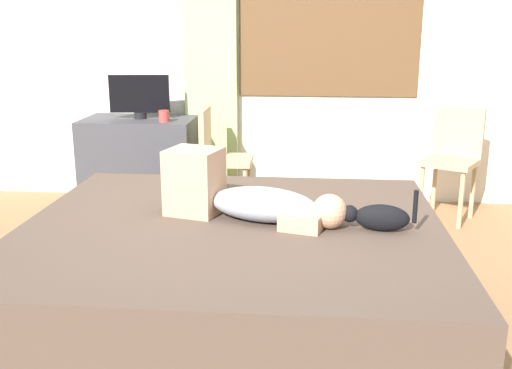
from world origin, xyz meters
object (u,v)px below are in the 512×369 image
cup (164,116)px  chair_by_desk (218,154)px  cat (378,217)px  tv_monitor (139,96)px  chair_spare (453,154)px  person_lying (245,197)px  desk (141,163)px  bed (233,273)px

cup → chair_by_desk: size_ratio=0.10×
cat → tv_monitor: 2.61m
cup → chair_spare: size_ratio=0.10×
person_lying → cup: 1.87m
person_lying → desk: (-1.07, 1.82, -0.27)m
cat → desk: size_ratio=0.40×
bed → tv_monitor: tv_monitor is taller
tv_monitor → cup: (0.23, -0.15, -0.14)m
bed → tv_monitor: 2.26m
person_lying → tv_monitor: bearing=120.0°
bed → tv_monitor: bearing=117.5°
cat → tv_monitor: size_ratio=0.74×
cat → chair_by_desk: bearing=121.1°
person_lying → chair_by_desk: 1.64m
chair_by_desk → tv_monitor: bearing=161.0°
tv_monitor → chair_by_desk: (0.67, -0.23, -0.41)m
cat → chair_by_desk: (-1.04, 1.72, -0.08)m
tv_monitor → bed: bearing=-62.5°
person_lying → chair_spare: person_lying is taller
bed → person_lying: (0.05, 0.09, 0.38)m
cat → desk: (-1.72, 1.95, -0.22)m
chair_spare → chair_by_desk: bearing=-175.3°
person_lying → chair_by_desk: size_ratio=1.09×
person_lying → chair_spare: bearing=50.7°
desk → chair_spare: chair_spare is taller
person_lying → chair_by_desk: person_lying is taller
cup → chair_spare: bearing=1.7°
person_lying → desk: size_ratio=1.04×
tv_monitor → cup: tv_monitor is taller
person_lying → cup: size_ratio=10.41×
bed → cat: 0.78m
cat → cup: bearing=129.3°
person_lying → cup: person_lying is taller
desk → chair_spare: (2.49, -0.08, 0.14)m
bed → tv_monitor: (-1.00, 1.91, 0.66)m
tv_monitor → chair_spare: size_ratio=0.56×
bed → chair_spare: bearing=51.1°
cup → chair_by_desk: chair_by_desk is taller
chair_by_desk → person_lying: bearing=-76.5°
tv_monitor → chair_by_desk: tv_monitor is taller
cup → desk: bearing=149.4°
tv_monitor → person_lying: bearing=-60.0°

